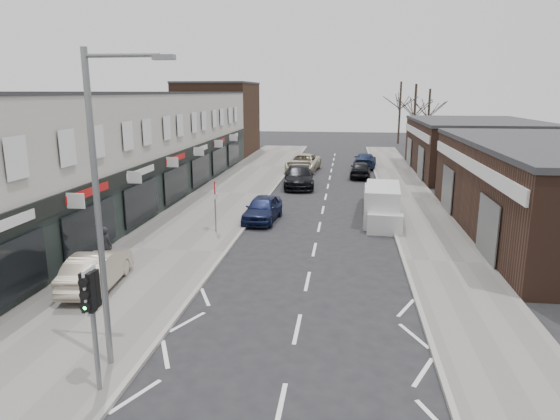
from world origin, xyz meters
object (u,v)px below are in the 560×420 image
(parked_car_left_b, at_px, (299,177))
(traffic_light, at_px, (91,301))
(white_van, at_px, (382,206))
(parked_car_left_c, at_px, (303,163))
(parked_car_right_a, at_px, (378,195))
(pedestrian, at_px, (106,246))
(parked_car_right_c, at_px, (365,161))
(sedan_on_pavement, at_px, (97,269))
(street_lamp, at_px, (103,197))
(parked_car_left_a, at_px, (263,209))
(warning_sign, at_px, (216,192))
(parked_car_right_b, at_px, (360,169))

(parked_car_left_b, bearing_deg, traffic_light, -100.18)
(white_van, relative_size, parked_car_left_c, 0.94)
(parked_car_left_b, height_order, parked_car_right_a, parked_car_left_b)
(traffic_light, height_order, pedestrian, traffic_light)
(parked_car_left_c, bearing_deg, parked_car_right_c, 32.24)
(white_van, bearing_deg, sedan_on_pavement, -130.15)
(street_lamp, relative_size, parked_car_left_b, 1.46)
(traffic_light, distance_m, parked_car_left_a, 17.01)
(street_lamp, relative_size, white_van, 1.50)
(street_lamp, relative_size, pedestrian, 4.94)
(warning_sign, height_order, parked_car_left_c, warning_sign)
(pedestrian, bearing_deg, parked_car_left_c, -90.19)
(warning_sign, relative_size, parked_car_left_b, 0.49)
(parked_car_left_a, height_order, parked_car_right_a, parked_car_right_a)
(parked_car_left_b, distance_m, parked_car_left_c, 7.78)
(warning_sign, height_order, parked_car_right_c, warning_sign)
(traffic_light, height_order, parked_car_left_a, traffic_light)
(street_lamp, relative_size, parked_car_right_b, 1.93)
(white_van, relative_size, pedestrian, 3.29)
(white_van, distance_m, parked_car_right_b, 14.92)
(parked_car_right_a, bearing_deg, white_van, 91.49)
(warning_sign, height_order, white_van, warning_sign)
(warning_sign, bearing_deg, parked_car_left_b, 77.60)
(street_lamp, bearing_deg, white_van, 64.00)
(traffic_light, relative_size, warning_sign, 1.15)
(warning_sign, relative_size, pedestrian, 1.67)
(white_van, bearing_deg, traffic_light, -109.99)
(parked_car_left_b, relative_size, parked_car_right_c, 1.12)
(sedan_on_pavement, bearing_deg, parked_car_right_c, -114.95)
(traffic_light, relative_size, pedestrian, 1.91)
(white_van, xyz_separation_m, parked_car_right_b, (-0.84, 14.89, -0.25))
(parked_car_left_c, bearing_deg, street_lamp, -87.91)
(pedestrian, bearing_deg, parked_car_left_b, -95.92)
(traffic_light, distance_m, warning_sign, 14.04)
(parked_car_left_a, xyz_separation_m, parked_car_right_c, (6.35, 21.16, -0.00))
(street_lamp, relative_size, parked_car_left_c, 1.41)
(white_van, relative_size, sedan_on_pavement, 1.31)
(warning_sign, height_order, sedan_on_pavement, warning_sign)
(warning_sign, height_order, parked_car_right_b, warning_sign)
(warning_sign, height_order, parked_car_left_a, warning_sign)
(parked_car_left_c, bearing_deg, pedestrian, -96.92)
(traffic_light, xyz_separation_m, warning_sign, (-0.76, 14.02, -0.21))
(traffic_light, xyz_separation_m, parked_car_left_c, (1.85, 35.17, -1.63))
(traffic_light, bearing_deg, street_lamp, 95.88)
(parked_car_left_b, xyz_separation_m, parked_car_right_a, (5.58, -6.09, -0.02))
(pedestrian, distance_m, parked_car_right_b, 26.26)
(sedan_on_pavement, bearing_deg, parked_car_right_b, -117.56)
(traffic_light, xyz_separation_m, parked_car_left_b, (2.18, 27.40, -1.62))
(pedestrian, height_order, parked_car_left_b, pedestrian)
(traffic_light, relative_size, parked_car_left_a, 0.74)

